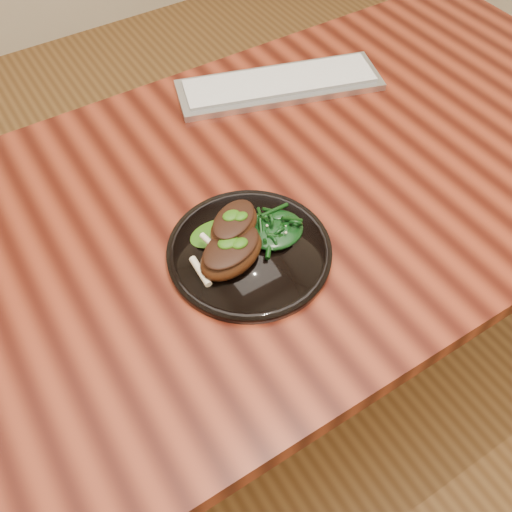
{
  "coord_description": "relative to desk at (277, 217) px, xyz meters",
  "views": [
    {
      "loc": [
        -0.42,
        -0.6,
        1.46
      ],
      "look_at": [
        -0.13,
        -0.14,
        0.78
      ],
      "focal_mm": 40.0,
      "sensor_mm": 36.0,
      "label": 1
    }
  ],
  "objects": [
    {
      "name": "desk",
      "position": [
        0.0,
        0.0,
        0.0
      ],
      "size": [
        1.6,
        0.8,
        0.75
      ],
      "color": "#330C06",
      "rests_on": "ground"
    },
    {
      "name": "plate",
      "position": [
        -0.13,
        -0.11,
        0.09
      ],
      "size": [
        0.26,
        0.26,
        0.02
      ],
      "color": "black",
      "rests_on": "desk"
    },
    {
      "name": "lamb_chop_front",
      "position": [
        -0.17,
        -0.12,
        0.12
      ],
      "size": [
        0.13,
        0.11,
        0.05
      ],
      "color": "#3C1C0B",
      "rests_on": "plate"
    },
    {
      "name": "lamb_chop_back",
      "position": [
        -0.14,
        -0.08,
        0.14
      ],
      "size": [
        0.12,
        0.1,
        0.04
      ],
      "color": "#3C1C0B",
      "rests_on": "plate"
    },
    {
      "name": "herb_smear",
      "position": [
        -0.16,
        -0.05,
        0.1
      ],
      "size": [
        0.08,
        0.05,
        0.01
      ],
      "primitive_type": "ellipsoid",
      "color": "#184407",
      "rests_on": "plate"
    },
    {
      "name": "greens_heap",
      "position": [
        -0.08,
        -0.1,
        0.11
      ],
      "size": [
        0.09,
        0.09,
        0.04
      ],
      "color": "black",
      "rests_on": "plate"
    },
    {
      "name": "keyboard",
      "position": [
        0.16,
        0.24,
        0.09
      ],
      "size": [
        0.44,
        0.25,
        0.02
      ],
      "color": "silver",
      "rests_on": "desk"
    }
  ]
}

